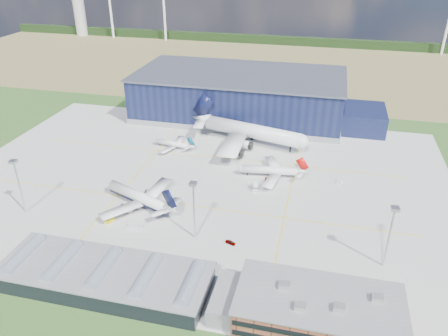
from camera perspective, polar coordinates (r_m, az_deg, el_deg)
ground at (r=186.74m, az=-4.03°, el=-3.21°), size 600.00×600.00×0.00m
apron at (r=194.95m, az=-3.16°, el=-1.73°), size 220.00×160.00×0.08m
farmland at (r=387.42m, az=5.91°, el=13.37°), size 600.00×220.00×0.01m
treeline at (r=463.94m, az=7.44°, el=16.21°), size 600.00×8.00×8.00m
horizon_dressing at (r=511.28m, az=-15.64°, el=19.99°), size 440.20×18.00×70.00m
hangar at (r=265.10m, az=2.63°, el=9.25°), size 145.00×62.00×26.10m
ops_building at (r=129.74m, az=12.24°, el=-17.77°), size 46.00×23.00×10.90m
glass_concourse at (r=142.28m, az=-14.04°, el=-13.73°), size 78.00×23.00×8.60m
light_mast_west at (r=183.22m, az=-25.37°, el=-1.20°), size 2.60×2.60×23.00m
light_mast_center at (r=151.72m, az=-3.97°, el=-4.37°), size 2.60×2.60×23.00m
light_mast_east at (r=148.32m, az=20.99°, el=-7.26°), size 2.60×2.60×23.00m
airliner_navy at (r=178.04m, az=-11.23°, el=-3.01°), size 51.00×50.54×12.82m
airliner_red at (r=196.75m, az=6.04°, el=0.18°), size 35.52×34.90×10.53m
airliner_widebody at (r=226.45m, az=3.76°, el=5.75°), size 83.33×82.29×22.21m
airliner_regional at (r=225.39m, az=-6.76°, el=3.50°), size 27.19×26.75×7.81m
gse_tug_a at (r=173.39m, az=-14.73°, el=-6.59°), size 2.94×3.93×1.46m
gse_tug_b at (r=181.29m, az=-9.81°, el=-4.41°), size 2.04×2.92×1.22m
gse_van_a at (r=167.37m, az=-11.60°, el=-7.42°), size 5.34×2.94×2.21m
gse_cart_a at (r=199.73m, az=14.86°, el=-1.75°), size 2.71×3.25×1.20m
gse_van_b at (r=207.69m, az=6.78°, el=0.41°), size 5.14×3.99×2.14m
gse_cart_b at (r=236.70m, az=4.24°, el=4.01°), size 4.03×3.71×1.45m
gse_van_c at (r=142.54m, az=13.05°, el=-14.92°), size 4.79×3.18×2.11m
airstair at (r=188.64m, az=4.26°, el=-2.37°), size 2.06×4.55×2.84m
car_a at (r=156.81m, az=0.86°, el=-9.69°), size 4.06×2.62×1.29m
car_b at (r=142.40m, az=17.90°, el=-16.04°), size 3.57×1.60×1.14m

